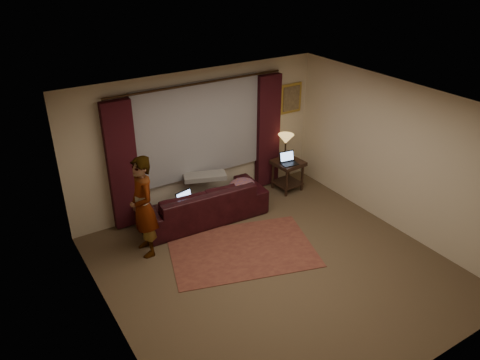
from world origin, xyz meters
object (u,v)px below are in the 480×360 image
(sofa, at_px, (202,196))
(person, at_px, (143,207))
(laptop_sofa, at_px, (189,200))
(end_table, at_px, (288,175))
(tiffany_lamp, at_px, (285,146))
(laptop_table, at_px, (290,159))

(sofa, distance_m, person, 1.39)
(laptop_sofa, distance_m, person, 0.97)
(end_table, distance_m, tiffany_lamp, 0.60)
(sofa, distance_m, tiffany_lamp, 2.11)
(laptop_table, height_order, person, person)
(sofa, xyz_separation_m, person, (-1.26, -0.44, 0.38))
(sofa, height_order, laptop_table, sofa)
(laptop_sofa, bearing_deg, sofa, 15.88)
(laptop_sofa, bearing_deg, laptop_table, -10.36)
(laptop_sofa, xyz_separation_m, tiffany_lamp, (2.41, 0.45, 0.29))
(laptop_sofa, distance_m, laptop_table, 2.31)
(laptop_sofa, relative_size, tiffany_lamp, 0.73)
(laptop_sofa, xyz_separation_m, end_table, (2.37, 0.29, -0.28))
(end_table, bearing_deg, laptop_table, -119.02)
(tiffany_lamp, bearing_deg, person, -168.29)
(laptop_sofa, height_order, end_table, laptop_sofa)
(laptop_table, bearing_deg, tiffany_lamp, 77.21)
(person, bearing_deg, laptop_sofa, 106.26)
(sofa, relative_size, end_table, 3.69)
(end_table, relative_size, tiffany_lamp, 1.24)
(tiffany_lamp, distance_m, person, 3.38)
(laptop_sofa, height_order, laptop_table, laptop_table)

